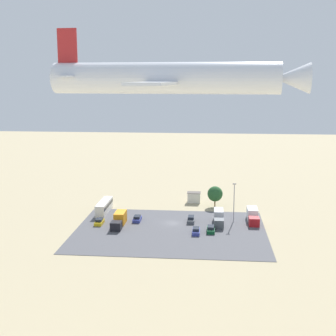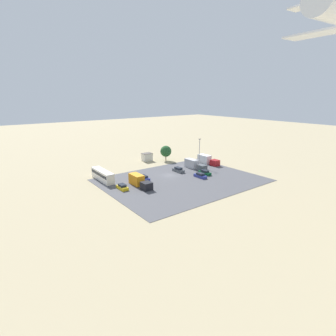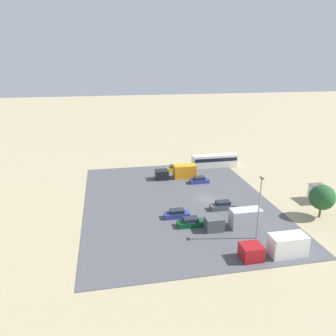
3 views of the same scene
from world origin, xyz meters
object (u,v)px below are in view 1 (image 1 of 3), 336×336
(parked_car_1, at_px, (211,229))
(parked_truck_1, at_px, (219,218))
(bus, at_px, (104,206))
(parked_car_2, at_px, (191,219))
(parked_car_0, at_px, (196,231))
(parked_car_3, at_px, (137,219))
(shed_building, at_px, (194,197))
(parked_car_4, at_px, (99,222))
(parked_truck_0, at_px, (119,220))
(airplane, at_px, (176,78))
(parked_truck_2, at_px, (253,216))

(parked_car_1, bearing_deg, parked_truck_1, 74.63)
(bus, xyz_separation_m, parked_car_2, (-24.13, 6.59, -1.06))
(parked_car_0, bearing_deg, bus, -31.22)
(parked_car_1, distance_m, parked_car_3, 20.21)
(bus, relative_size, parked_car_1, 2.66)
(shed_building, distance_m, parked_car_4, 32.99)
(shed_building, relative_size, parked_car_1, 0.91)
(parked_truck_0, bearing_deg, parked_car_3, -135.10)
(parked_truck_0, bearing_deg, parked_car_0, 166.52)
(parked_car_3, height_order, parked_car_4, parked_car_4)
(parked_car_2, xyz_separation_m, parked_truck_1, (-7.05, 0.22, 0.76))
(parked_car_0, height_order, parked_car_3, parked_car_0)
(shed_building, xyz_separation_m, bus, (24.15, 13.08, 0.24))
(parked_truck_0, bearing_deg, parked_car_1, 172.30)
(parked_car_2, bearing_deg, shed_building, 89.94)
(parked_car_1, relative_size, parked_car_3, 1.01)
(parked_car_2, distance_m, parked_car_4, 23.34)
(parked_car_0, relative_size, parked_truck_0, 0.47)
(parked_car_4, xyz_separation_m, parked_truck_1, (-30.06, -3.71, 0.81))
(shed_building, xyz_separation_m, airplane, (0.29, 69.04, 34.78))
(parked_car_0, xyz_separation_m, parked_car_3, (15.47, -8.57, -0.02))
(parked_truck_0, xyz_separation_m, airplane, (-17.55, 45.03, 34.86))
(parked_car_3, distance_m, parked_car_4, 9.77)
(parked_car_1, xyz_separation_m, parked_car_4, (28.08, -3.50, -0.01))
(parked_car_0, relative_size, parked_truck_1, 0.47)
(parked_car_0, bearing_deg, parked_truck_2, -141.86)
(bus, relative_size, airplane, 0.32)
(parked_car_0, bearing_deg, parked_car_2, -80.03)
(shed_building, distance_m, parked_car_3, 24.45)
(parked_truck_1, bearing_deg, parked_car_4, 7.03)
(parked_car_3, xyz_separation_m, parked_truck_2, (-29.71, -2.61, 0.81))
(parked_car_0, relative_size, airplane, 0.12)
(parked_car_2, xyz_separation_m, parked_truck_0, (17.82, 4.34, 0.73))
(bus, xyz_separation_m, parked_car_4, (-1.12, 10.52, -1.11))
(parked_car_1, relative_size, parked_truck_1, 0.47)
(parked_car_3, xyz_separation_m, parked_truck_1, (-20.94, -0.20, 0.83))
(shed_building, relative_size, parked_truck_0, 0.42)
(bus, distance_m, parked_car_2, 25.03)
(parked_truck_2, bearing_deg, parked_truck_0, 10.99)
(shed_building, distance_m, parked_truck_1, 21.10)
(parked_truck_2, bearing_deg, airplane, 72.67)
(parked_car_0, height_order, parked_car_1, parked_car_1)
(shed_building, distance_m, airplane, 77.30)
(parked_car_1, relative_size, parked_car_4, 1.07)
(parked_car_2, distance_m, parked_truck_1, 7.09)
(parked_car_0, xyz_separation_m, parked_truck_2, (-14.24, -11.18, 0.79))
(bus, bearing_deg, parked_car_0, 148.78)
(shed_building, relative_size, parked_car_0, 0.91)
(bus, relative_size, parked_car_4, 2.85)
(parked_car_3, bearing_deg, parked_truck_2, 5.02)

